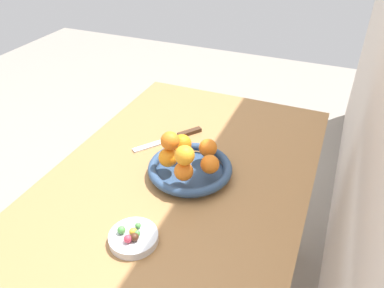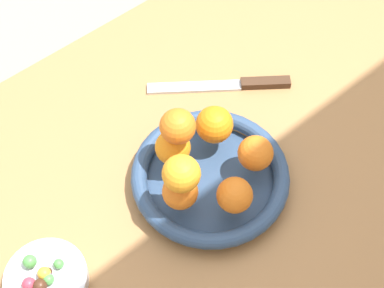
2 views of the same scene
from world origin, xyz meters
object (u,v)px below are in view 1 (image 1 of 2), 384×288
(candy_ball_7, at_px, (137,225))
(orange_1, at_px, (210,164))
(orange_3, at_px, (182,144))
(candy_ball_2, at_px, (121,230))
(candy_ball_0, at_px, (128,239))
(candy_ball_6, at_px, (137,233))
(orange_0, at_px, (184,171))
(orange_6, at_px, (185,155))
(candy_ball_4, at_px, (132,231))
(orange_4, at_px, (168,158))
(orange_2, at_px, (208,148))
(knife, at_px, (174,138))
(fruit_bowl, at_px, (190,169))
(dining_table, at_px, (184,192))
(candy_ball_1, at_px, (134,237))
(orange_5, at_px, (170,141))
(candy_dish, at_px, (135,238))
(candy_ball_3, at_px, (134,231))
(candy_ball_5, at_px, (136,233))

(candy_ball_7, bearing_deg, orange_1, 159.15)
(orange_3, bearing_deg, candy_ball_2, -1.29)
(candy_ball_0, distance_m, candy_ball_6, 0.03)
(orange_0, bearing_deg, candy_ball_0, -8.50)
(orange_6, distance_m, candy_ball_4, 0.24)
(orange_4, bearing_deg, candy_ball_4, 6.31)
(orange_2, xyz_separation_m, candy_ball_2, (0.36, -0.09, -0.04))
(orange_0, distance_m, knife, 0.28)
(fruit_bowl, bearing_deg, orange_3, -135.56)
(fruit_bowl, distance_m, candy_ball_6, 0.29)
(orange_2, distance_m, orange_6, 0.14)
(dining_table, xyz_separation_m, orange_2, (-0.05, 0.06, 0.16))
(orange_6, bearing_deg, candy_ball_1, -6.69)
(candy_ball_0, bearing_deg, orange_2, 171.09)
(dining_table, bearing_deg, orange_5, -38.95)
(orange_2, bearing_deg, candy_ball_0, -8.91)
(candy_ball_4, height_order, candy_ball_7, candy_ball_4)
(candy_ball_6, bearing_deg, candy_dish, -82.22)
(orange_2, xyz_separation_m, candy_ball_0, (0.38, -0.06, -0.04))
(candy_dish, xyz_separation_m, orange_0, (-0.22, 0.03, 0.06))
(candy_ball_6, bearing_deg, candy_ball_3, -111.05)
(orange_2, bearing_deg, candy_ball_4, -9.85)
(candy_ball_2, distance_m, candy_ball_6, 0.04)
(candy_ball_5, height_order, candy_ball_7, same)
(orange_6, xyz_separation_m, candy_ball_2, (0.23, -0.07, -0.09))
(orange_1, distance_m, candy_ball_4, 0.30)
(candy_ball_1, xyz_separation_m, candy_ball_4, (-0.01, -0.01, -0.00))
(fruit_bowl, relative_size, orange_3, 4.16)
(candy_ball_0, relative_size, candy_ball_6, 1.22)
(fruit_bowl, distance_m, candy_ball_3, 0.29)
(dining_table, relative_size, candy_dish, 9.05)
(orange_3, relative_size, candy_ball_4, 3.09)
(dining_table, height_order, candy_ball_6, candy_ball_6)
(orange_2, bearing_deg, fruit_bowl, -27.56)
(candy_dish, height_order, orange_6, orange_6)
(dining_table, bearing_deg, candy_dish, 0.61)
(dining_table, xyz_separation_m, candy_dish, (0.30, 0.00, 0.10))
(candy_ball_6, distance_m, candy_ball_7, 0.03)
(candy_ball_6, bearing_deg, orange_3, -174.65)
(orange_6, bearing_deg, candy_dish, -9.37)
(orange_1, xyz_separation_m, candy_ball_6, (0.28, -0.08, -0.04))
(orange_0, bearing_deg, candy_ball_2, -16.12)
(fruit_bowl, xyz_separation_m, candy_ball_0, (0.32, -0.03, 0.01))
(orange_5, bearing_deg, candy_ball_0, 5.06)
(orange_1, height_order, orange_3, orange_3)
(orange_4, relative_size, candy_ball_3, 3.83)
(orange_1, relative_size, orange_4, 0.98)
(fruit_bowl, xyz_separation_m, orange_2, (-0.06, 0.03, 0.05))
(orange_3, distance_m, knife, 0.15)
(candy_ball_6, bearing_deg, candy_ball_4, -90.68)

